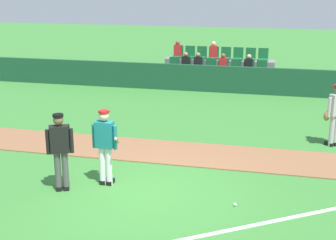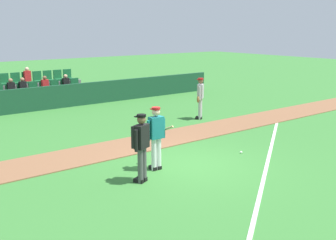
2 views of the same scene
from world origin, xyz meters
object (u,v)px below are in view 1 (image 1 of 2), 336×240
(batter_teal_jersey, at_px, (105,144))
(umpire_home_plate, at_px, (60,148))
(runner_grey_jersey, at_px, (335,113))
(baseball, at_px, (235,205))

(batter_teal_jersey, relative_size, umpire_home_plate, 1.00)
(umpire_home_plate, bearing_deg, runner_grey_jersey, 36.53)
(batter_teal_jersey, relative_size, baseball, 23.78)
(batter_teal_jersey, xyz_separation_m, umpire_home_plate, (-0.84, -0.51, 0.03))
(umpire_home_plate, relative_size, runner_grey_jersey, 1.00)
(batter_teal_jersey, height_order, runner_grey_jersey, same)
(runner_grey_jersey, relative_size, baseball, 23.78)
(batter_teal_jersey, distance_m, runner_grey_jersey, 6.61)
(batter_teal_jersey, distance_m, umpire_home_plate, 0.99)
(baseball, bearing_deg, runner_grey_jersey, 62.74)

